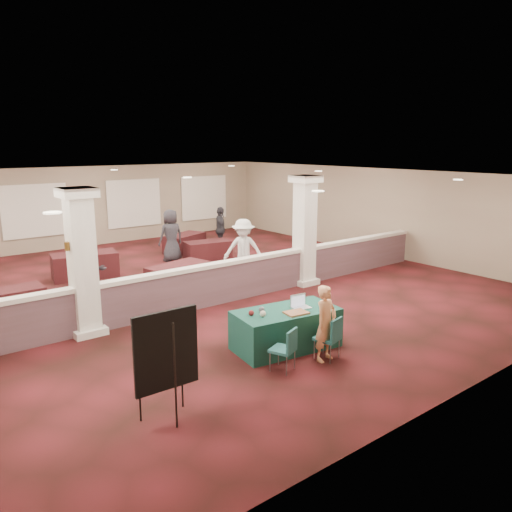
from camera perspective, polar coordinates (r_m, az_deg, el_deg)
ground at (r=14.39m, az=-7.48°, el=-3.87°), size 16.00×16.00×0.00m
wall_back at (r=21.24m, az=-18.73°, el=5.36°), size 16.00×0.04×3.20m
wall_front at (r=8.35m, az=21.56°, el=-5.54°), size 16.00×0.04×3.20m
wall_right at (r=19.27m, az=13.36°, el=5.00°), size 0.04×16.00×3.20m
ceiling at (r=13.82m, az=-7.87°, el=8.95°), size 16.00×16.00×0.02m
partition_wall at (r=13.01m, az=-4.18°, el=-2.99°), size 15.60×0.28×1.10m
column_left at (r=11.24m, az=-19.24°, el=-0.57°), size 0.72×0.72×3.20m
column_right at (r=14.61m, az=5.58°, el=3.03°), size 0.72×0.72×3.20m
sconce_left at (r=11.09m, az=-20.74°, el=1.05°), size 0.12×0.12×0.18m
sconce_right at (r=11.26m, az=-18.03°, el=1.42°), size 0.12×0.12×0.18m
near_table at (r=10.26m, az=3.44°, el=-8.32°), size 2.24×1.34×0.81m
conf_chair_main at (r=9.78m, az=8.56°, el=-8.92°), size 0.52×0.52×0.85m
conf_chair_side at (r=9.24m, az=3.49°, el=-10.26°), size 0.53×0.53×0.82m
easel_board at (r=7.57m, az=-10.23°, el=-10.74°), size 1.02×0.52×1.73m
woman at (r=9.67m, az=7.97°, el=-7.63°), size 0.59×0.44×1.48m
far_table_front_left at (r=13.55m, az=-26.37°, el=-4.76°), size 1.60×0.82×0.64m
far_table_front_center at (r=14.44m, az=-8.86°, el=-2.36°), size 1.93×1.26×0.72m
far_table_front_right at (r=18.05m, az=-5.55°, el=0.67°), size 1.73×1.07×0.65m
far_table_back_center at (r=16.37m, az=-18.96°, el=-1.01°), size 2.06×1.28×0.78m
far_table_back_right at (r=19.43m, az=-8.17°, el=1.51°), size 1.86×1.38×0.68m
attendee_a at (r=13.52m, az=-18.15°, el=-1.86°), size 0.89×0.65×1.65m
attendee_b at (r=15.16m, az=-1.45°, el=0.74°), size 1.25×1.21×1.87m
attendee_c at (r=19.19m, az=-4.07°, el=3.06°), size 0.86×1.12×1.73m
attendee_d at (r=17.77m, az=-9.69°, el=2.32°), size 0.92×0.50×1.85m
laptop_base at (r=10.26m, az=5.20°, el=-5.90°), size 0.40×0.30×0.02m
laptop_screen at (r=10.31m, az=4.81°, el=-5.01°), size 0.36×0.07×0.24m
screen_glow at (r=10.31m, az=4.83°, el=-5.11°), size 0.33×0.05×0.21m
knitting at (r=9.93m, az=4.62°, el=-6.48°), size 0.49×0.39×0.03m
yarn_cream at (r=9.71m, az=0.80°, el=-6.62°), size 0.12×0.12×0.12m
yarn_red at (r=9.77m, az=-0.55°, el=-6.53°), size 0.11×0.11×0.11m
yarn_grey at (r=9.96m, az=0.63°, el=-6.12°), size 0.12×0.12×0.12m
scissors at (r=10.28m, az=7.80°, el=-5.94°), size 0.14×0.05×0.01m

